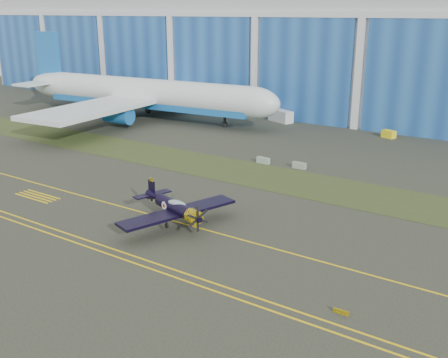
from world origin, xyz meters
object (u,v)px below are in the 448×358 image
Objects in this scene: warbird at (175,207)px; tug at (389,134)px; shipping_container at (281,116)px; jetliner at (144,61)px.

warbird is 52.08m from tug.
tug is (22.24, -1.72, -0.52)m from shipping_container.
warbird is at bearing -51.28° from shipping_container.
shipping_container is at bearing 124.89° from warbird.
jetliner is (-40.82, 41.11, 9.44)m from warbird.
warbird is 2.91× the size of shipping_container.
warbird is at bearing -50.33° from jetliner.
warbird is 58.70m from jetliner.
jetliner reaches higher than shipping_container.
jetliner reaches higher than warbird.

